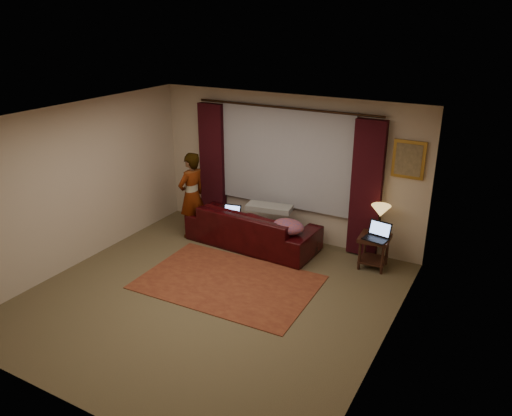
{
  "coord_description": "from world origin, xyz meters",
  "views": [
    {
      "loc": [
        3.63,
        -5.19,
        3.87
      ],
      "look_at": [
        0.1,
        1.2,
        1.0
      ],
      "focal_mm": 35.0,
      "sensor_mm": 36.0,
      "label": 1
    }
  ],
  "objects_px": {
    "laptop_sofa": "(230,213)",
    "end_table": "(374,252)",
    "tiffany_lamp": "(380,220)",
    "sofa": "(252,220)",
    "person": "(192,195)",
    "laptop_table": "(376,232)"
  },
  "relations": [
    {
      "from": "sofa",
      "to": "end_table",
      "type": "xyz_separation_m",
      "value": [
        2.12,
        0.22,
        -0.2
      ]
    },
    {
      "from": "laptop_sofa",
      "to": "end_table",
      "type": "height_order",
      "value": "laptop_sofa"
    },
    {
      "from": "laptop_sofa",
      "to": "laptop_table",
      "type": "relative_size",
      "value": 0.84
    },
    {
      "from": "end_table",
      "to": "person",
      "type": "relative_size",
      "value": 0.34
    },
    {
      "from": "laptop_sofa",
      "to": "end_table",
      "type": "bearing_deg",
      "value": -3.39
    },
    {
      "from": "tiffany_lamp",
      "to": "laptop_table",
      "type": "height_order",
      "value": "tiffany_lamp"
    },
    {
      "from": "end_table",
      "to": "person",
      "type": "height_order",
      "value": "person"
    },
    {
      "from": "end_table",
      "to": "laptop_sofa",
      "type": "bearing_deg",
      "value": -171.64
    },
    {
      "from": "sofa",
      "to": "laptop_sofa",
      "type": "height_order",
      "value": "sofa"
    },
    {
      "from": "end_table",
      "to": "person",
      "type": "distance_m",
      "value": 3.33
    },
    {
      "from": "laptop_sofa",
      "to": "laptop_table",
      "type": "height_order",
      "value": "laptop_table"
    },
    {
      "from": "sofa",
      "to": "person",
      "type": "bearing_deg",
      "value": 12.32
    },
    {
      "from": "laptop_sofa",
      "to": "sofa",
      "type": "bearing_deg",
      "value": 10.1
    },
    {
      "from": "laptop_sofa",
      "to": "tiffany_lamp",
      "type": "xyz_separation_m",
      "value": [
        2.5,
        0.48,
        0.21
      ]
    },
    {
      "from": "sofa",
      "to": "laptop_table",
      "type": "distance_m",
      "value": 2.17
    },
    {
      "from": "tiffany_lamp",
      "to": "person",
      "type": "relative_size",
      "value": 0.31
    },
    {
      "from": "end_table",
      "to": "laptop_table",
      "type": "xyz_separation_m",
      "value": [
        0.04,
        -0.12,
        0.41
      ]
    },
    {
      "from": "laptop_table",
      "to": "laptop_sofa",
      "type": "bearing_deg",
      "value": -164.15
    },
    {
      "from": "laptop_sofa",
      "to": "tiffany_lamp",
      "type": "relative_size",
      "value": 0.69
    },
    {
      "from": "sofa",
      "to": "laptop_sofa",
      "type": "xyz_separation_m",
      "value": [
        -0.36,
        -0.15,
        0.11
      ]
    },
    {
      "from": "tiffany_lamp",
      "to": "person",
      "type": "distance_m",
      "value": 3.33
    },
    {
      "from": "sofa",
      "to": "person",
      "type": "relative_size",
      "value": 1.47
    }
  ]
}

